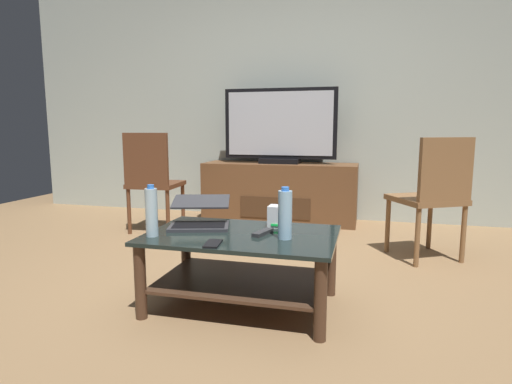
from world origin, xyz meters
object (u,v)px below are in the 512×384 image
(media_cabinet, at_px, (280,192))
(television, at_px, (280,127))
(laptop, at_px, (200,216))
(water_bottle_far, at_px, (285,214))
(water_bottle_near, at_px, (152,212))
(router_box, at_px, (279,216))
(cell_phone, at_px, (213,244))
(side_chair, at_px, (152,178))
(dining_chair, at_px, (433,192))
(coffee_table, at_px, (242,257))
(tv_remote, at_px, (263,232))

(media_cabinet, height_order, television, television)
(laptop, height_order, water_bottle_far, water_bottle_far)
(media_cabinet, bearing_deg, water_bottle_near, -94.84)
(media_cabinet, distance_m, router_box, 2.03)
(laptop, relative_size, cell_phone, 3.12)
(side_chair, bearing_deg, dining_chair, -6.23)
(coffee_table, relative_size, laptop, 2.31)
(coffee_table, distance_m, side_chair, 1.91)
(water_bottle_near, xyz_separation_m, cell_phone, (0.37, -0.08, -0.12))
(dining_chair, distance_m, laptop, 1.73)
(coffee_table, bearing_deg, router_box, 50.35)
(television, bearing_deg, water_bottle_far, -77.69)
(cell_phone, bearing_deg, laptop, 113.19)
(dining_chair, xyz_separation_m, laptop, (-1.40, -1.03, -0.04))
(router_box, height_order, cell_phone, router_box)
(coffee_table, distance_m, water_bottle_near, 0.54)
(dining_chair, height_order, laptop, dining_chair)
(media_cabinet, xyz_separation_m, router_box, (0.40, -1.99, 0.17))
(tv_remote, bearing_deg, side_chair, 151.58)
(laptop, height_order, tv_remote, laptop)
(coffee_table, relative_size, media_cabinet, 0.64)
(coffee_table, xyz_separation_m, laptop, (-0.28, 0.11, 0.19))
(dining_chair, distance_m, tv_remote, 1.51)
(side_chair, bearing_deg, cell_phone, -53.65)
(coffee_table, height_order, water_bottle_near, water_bottle_near)
(media_cabinet, bearing_deg, router_box, -78.59)
(side_chair, bearing_deg, water_bottle_near, -61.68)
(coffee_table, bearing_deg, media_cabinet, 96.22)
(coffee_table, relative_size, side_chair, 1.09)
(water_bottle_near, bearing_deg, router_box, 31.83)
(coffee_table, xyz_separation_m, television, (-0.24, 2.16, 0.70))
(tv_remote, bearing_deg, water_bottle_near, -145.32)
(router_box, xyz_separation_m, water_bottle_far, (0.08, -0.25, 0.07))
(laptop, bearing_deg, media_cabinet, 88.71)
(water_bottle_near, height_order, water_bottle_far, water_bottle_near)
(side_chair, bearing_deg, laptop, -52.15)
(cell_phone, bearing_deg, tv_remote, 46.91)
(coffee_table, height_order, cell_phone, cell_phone)
(water_bottle_far, relative_size, tv_remote, 1.67)
(media_cabinet, height_order, water_bottle_near, water_bottle_near)
(dining_chair, relative_size, side_chair, 0.98)
(media_cabinet, height_order, router_box, media_cabinet)
(coffee_table, bearing_deg, water_bottle_far, -11.87)
(laptop, distance_m, water_bottle_near, 0.33)
(side_chair, distance_m, water_bottle_far, 2.11)
(side_chair, xyz_separation_m, router_box, (1.45, -1.20, -0.04))
(side_chair, height_order, water_bottle_far, side_chair)
(television, xyz_separation_m, water_bottle_near, (-0.20, -2.34, -0.44))
(laptop, bearing_deg, cell_phone, -59.48)
(coffee_table, xyz_separation_m, side_chair, (-1.28, 1.40, 0.24))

